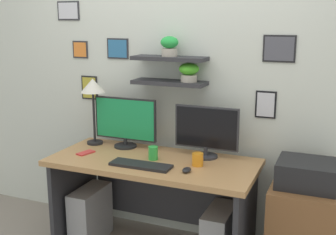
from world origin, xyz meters
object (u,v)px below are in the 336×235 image
object	(u,v)px
desk	(156,185)
computer_tower_left	(91,214)
coffee_mug	(198,159)
pen_cup	(153,153)
monitor_right	(206,131)
keyboard	(141,165)
monitor_left	(125,122)
computer_mouse	(187,170)
desk_lamp	(93,91)
cell_phone	(86,153)
printer	(307,173)
drawer_cabinet	(302,232)

from	to	relation	value
desk	computer_tower_left	size ratio (longest dim) A/B	3.47
coffee_mug	pen_cup	distance (m)	0.35
monitor_right	keyboard	bearing A→B (deg)	-133.26
monitor_left	computer_mouse	bearing A→B (deg)	-28.96
desk	keyboard	bearing A→B (deg)	-94.98
desk_lamp	computer_mouse	bearing A→B (deg)	-20.09
desk_lamp	monitor_left	bearing A→B (deg)	4.53
pen_cup	monitor_left	bearing A→B (deg)	147.91
monitor_left	cell_phone	xyz separation A→B (m)	(-0.20, -0.27, -0.20)
desk_lamp	cell_phone	distance (m)	0.51
monitor_right	coffee_mug	world-z (taller)	monitor_right
desk_lamp	printer	bearing A→B (deg)	-3.16
monitor_right	keyboard	size ratio (longest dim) A/B	1.10
monitor_left	printer	xyz separation A→B (m)	(1.41, -0.11, -0.20)
desk_lamp	cell_phone	xyz separation A→B (m)	(0.07, -0.25, -0.44)
keyboard	computer_mouse	world-z (taller)	computer_mouse
desk	drawer_cabinet	xyz separation A→B (m)	(1.07, 0.05, -0.20)
desk	computer_mouse	bearing A→B (deg)	-31.96
computer_tower_left	printer	bearing A→B (deg)	3.88
desk_lamp	coffee_mug	size ratio (longest dim) A/B	6.00
monitor_right	printer	size ratio (longest dim) A/B	1.28
keyboard	monitor_left	bearing A→B (deg)	130.10
monitor_left	monitor_right	bearing A→B (deg)	-0.01
monitor_right	drawer_cabinet	distance (m)	0.96
monitor_left	printer	size ratio (longest dim) A/B	1.39
printer	computer_tower_left	bearing A→B (deg)	-176.12
drawer_cabinet	computer_tower_left	distance (m)	1.63
printer	drawer_cabinet	bearing A→B (deg)	90.00
desk	monitor_right	size ratio (longest dim) A/B	3.13
desk_lamp	drawer_cabinet	world-z (taller)	desk_lamp
cell_phone	coffee_mug	bearing A→B (deg)	19.71
monitor_left	cell_phone	distance (m)	0.40
drawer_cabinet	desk_lamp	bearing A→B (deg)	176.84
coffee_mug	printer	distance (m)	0.74
keyboard	drawer_cabinet	distance (m)	1.20
desk	printer	world-z (taller)	printer
computer_tower_left	monitor_right	bearing A→B (deg)	14.17
monitor_right	keyboard	world-z (taller)	monitor_right
drawer_cabinet	monitor_left	bearing A→B (deg)	175.34
computer_tower_left	monitor_left	bearing A→B (deg)	46.22
computer_mouse	desk_lamp	distance (m)	1.08
monitor_left	computer_tower_left	distance (m)	0.80
desk_lamp	pen_cup	distance (m)	0.75
desk	computer_tower_left	xyz separation A→B (m)	(-0.55, -0.06, -0.32)
desk	cell_phone	xyz separation A→B (m)	(-0.54, -0.11, 0.22)
computer_tower_left	desk	bearing A→B (deg)	6.26
desk	computer_mouse	world-z (taller)	computer_mouse
computer_mouse	printer	bearing A→B (deg)	18.13
cell_phone	monitor_left	bearing A→B (deg)	69.14
desk_lamp	computer_tower_left	size ratio (longest dim) A/B	1.23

